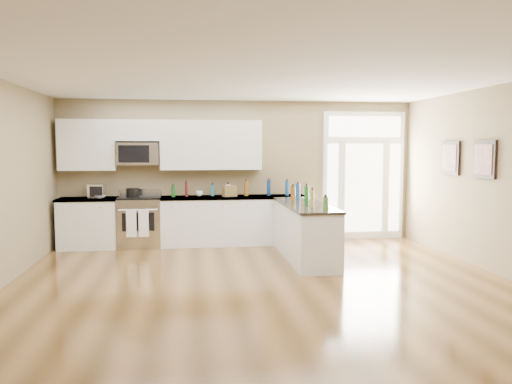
# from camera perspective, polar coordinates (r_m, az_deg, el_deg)

# --- Properties ---
(ground) EXTENTS (8.00, 8.00, 0.00)m
(ground) POSITION_cam_1_polar(r_m,az_deg,el_deg) (6.25, 1.95, -12.40)
(ground) COLOR #503516
(room_shell) EXTENTS (8.00, 8.00, 8.00)m
(room_shell) POSITION_cam_1_polar(r_m,az_deg,el_deg) (5.97, 2.00, 3.45)
(room_shell) COLOR #897957
(room_shell) RESTS_ON ground
(back_cabinet_left) EXTENTS (1.10, 0.66, 0.94)m
(back_cabinet_left) POSITION_cam_1_polar(r_m,az_deg,el_deg) (9.85, -18.56, -3.56)
(back_cabinet_left) COLOR silver
(back_cabinet_left) RESTS_ON ground
(back_cabinet_right) EXTENTS (2.85, 0.66, 0.94)m
(back_cabinet_right) POSITION_cam_1_polar(r_m,az_deg,el_deg) (9.71, -2.60, -3.42)
(back_cabinet_right) COLOR silver
(back_cabinet_right) RESTS_ON ground
(peninsula_cabinet) EXTENTS (0.69, 2.32, 0.94)m
(peninsula_cabinet) POSITION_cam_1_polar(r_m,az_deg,el_deg) (8.47, 5.61, -4.73)
(peninsula_cabinet) COLOR silver
(peninsula_cabinet) RESTS_ON ground
(upper_cabinet_left) EXTENTS (1.04, 0.33, 0.95)m
(upper_cabinet_left) POSITION_cam_1_polar(r_m,az_deg,el_deg) (9.89, -18.71, 5.11)
(upper_cabinet_left) COLOR silver
(upper_cabinet_left) RESTS_ON room_shell
(upper_cabinet_right) EXTENTS (1.94, 0.33, 0.95)m
(upper_cabinet_right) POSITION_cam_1_polar(r_m,az_deg,el_deg) (9.72, -5.16, 5.37)
(upper_cabinet_right) COLOR silver
(upper_cabinet_right) RESTS_ON room_shell
(upper_cabinet_short) EXTENTS (0.82, 0.33, 0.40)m
(upper_cabinet_short) POSITION_cam_1_polar(r_m,az_deg,el_deg) (9.76, -13.35, 6.86)
(upper_cabinet_short) COLOR silver
(upper_cabinet_short) RESTS_ON room_shell
(microwave) EXTENTS (0.78, 0.41, 0.42)m
(microwave) POSITION_cam_1_polar(r_m,az_deg,el_deg) (9.72, -13.32, 4.28)
(microwave) COLOR silver
(microwave) RESTS_ON room_shell
(entry_door) EXTENTS (1.70, 0.10, 2.60)m
(entry_door) POSITION_cam_1_polar(r_m,az_deg,el_deg) (10.47, 12.17, 1.85)
(entry_door) COLOR white
(entry_door) RESTS_ON ground
(wall_art_near) EXTENTS (0.05, 0.58, 0.58)m
(wall_art_near) POSITION_cam_1_polar(r_m,az_deg,el_deg) (9.23, 21.31, 3.65)
(wall_art_near) COLOR black
(wall_art_near) RESTS_ON room_shell
(wall_art_far) EXTENTS (0.05, 0.58, 0.58)m
(wall_art_far) POSITION_cam_1_polar(r_m,az_deg,el_deg) (8.37, 24.62, 3.42)
(wall_art_far) COLOR black
(wall_art_far) RESTS_ON room_shell
(kitchen_range) EXTENTS (0.80, 0.70, 1.08)m
(kitchen_range) POSITION_cam_1_polar(r_m,az_deg,el_deg) (9.71, -13.12, -3.31)
(kitchen_range) COLOR silver
(kitchen_range) RESTS_ON ground
(stockpot) EXTENTS (0.32, 0.32, 0.19)m
(stockpot) POSITION_cam_1_polar(r_m,az_deg,el_deg) (9.59, -13.91, -0.03)
(stockpot) COLOR black
(stockpot) RESTS_ON kitchen_range
(toaster_oven) EXTENTS (0.33, 0.28, 0.25)m
(toaster_oven) POSITION_cam_1_polar(r_m,az_deg,el_deg) (9.80, -17.71, 0.12)
(toaster_oven) COLOR silver
(toaster_oven) RESTS_ON back_cabinet_left
(cardboard_box) EXTENTS (0.29, 0.25, 0.21)m
(cardboard_box) POSITION_cam_1_polar(r_m,az_deg,el_deg) (9.59, -3.05, 0.11)
(cardboard_box) COLOR brown
(cardboard_box) RESTS_ON back_cabinet_right
(bowl_left) EXTENTS (0.26, 0.26, 0.05)m
(bowl_left) POSITION_cam_1_polar(r_m,az_deg,el_deg) (9.71, -17.39, -0.52)
(bowl_left) COLOR white
(bowl_left) RESTS_ON back_cabinet_left
(bowl_peninsula) EXTENTS (0.17, 0.17, 0.05)m
(bowl_peninsula) POSITION_cam_1_polar(r_m,az_deg,el_deg) (8.94, 5.79, -0.77)
(bowl_peninsula) COLOR white
(bowl_peninsula) RESTS_ON peninsula_cabinet
(cup_counter) EXTENTS (0.16, 0.16, 0.10)m
(cup_counter) POSITION_cam_1_polar(r_m,az_deg,el_deg) (9.68, -6.49, -0.17)
(cup_counter) COLOR white
(cup_counter) RESTS_ON back_cabinet_right
(counter_bottles) EXTENTS (2.42, 2.45, 0.31)m
(counter_bottles) POSITION_cam_1_polar(r_m,az_deg,el_deg) (9.11, 0.84, 0.03)
(counter_bottles) COLOR #19591E
(counter_bottles) RESTS_ON back_cabinet_right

